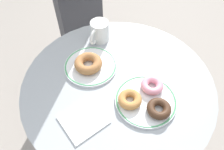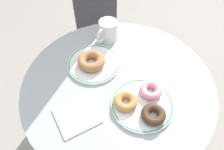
{
  "view_description": "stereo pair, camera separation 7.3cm",
  "coord_description": "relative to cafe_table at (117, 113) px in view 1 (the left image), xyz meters",
  "views": [
    {
      "loc": [
        0.38,
        -0.31,
        1.38
      ],
      "look_at": [
        -0.01,
        -0.02,
        0.78
      ],
      "focal_mm": 34.97,
      "sensor_mm": 36.0,
      "label": 1
    },
    {
      "loc": [
        0.42,
        -0.25,
        1.38
      ],
      "look_at": [
        -0.01,
        -0.02,
        0.78
      ],
      "focal_mm": 34.97,
      "sensor_mm": 36.0,
      "label": 2
    }
  ],
  "objects": [
    {
      "name": "cafe_table",
      "position": [
        0.0,
        0.0,
        0.0
      ],
      "size": [
        0.72,
        0.72,
        0.73
      ],
      "color": "#999EA3",
      "rests_on": "ground"
    },
    {
      "name": "paper_napkin",
      "position": [
        0.06,
        -0.19,
        0.24
      ],
      "size": [
        0.12,
        0.13,
        0.01
      ],
      "primitive_type": "cube",
      "rotation": [
        0.0,
        0.0,
        0.01
      ],
      "color": "white",
      "rests_on": "cafe_table"
    },
    {
      "name": "plate_right",
      "position": [
        0.12,
        0.02,
        0.24
      ],
      "size": [
        0.21,
        0.21,
        0.01
      ],
      "color": "white",
      "rests_on": "cafe_table"
    },
    {
      "name": "donut_chocolate",
      "position": [
        0.18,
        0.03,
        0.26
      ],
      "size": [
        0.1,
        0.1,
        0.03
      ],
      "primitive_type": "torus",
      "rotation": [
        0.0,
        0.0,
        0.28
      ],
      "color": "#422819",
      "rests_on": "plate_right"
    },
    {
      "name": "coffee_mug",
      "position": [
        -0.23,
        0.08,
        0.28
      ],
      "size": [
        0.08,
        0.11,
        0.09
      ],
      "color": "white",
      "rests_on": "cafe_table"
    },
    {
      "name": "donut_pink_frosted",
      "position": [
        0.1,
        0.07,
        0.26
      ],
      "size": [
        0.09,
        0.09,
        0.03
      ],
      "primitive_type": "torus",
      "rotation": [
        0.0,
        0.0,
        1.44
      ],
      "color": "pink",
      "rests_on": "plate_right"
    },
    {
      "name": "plate_left",
      "position": [
        -0.12,
        -0.04,
        0.24
      ],
      "size": [
        0.21,
        0.21,
        0.01
      ],
      "color": "white",
      "rests_on": "cafe_table"
    },
    {
      "name": "donut_cinnamon",
      "position": [
        -0.12,
        -0.05,
        0.27
      ],
      "size": [
        0.14,
        0.14,
        0.03
      ],
      "primitive_type": "torus",
      "rotation": [
        0.0,
        0.0,
        4.28
      ],
      "color": "#A36B3D",
      "rests_on": "plate_left"
    },
    {
      "name": "donut_old_fashioned",
      "position": [
        0.1,
        -0.03,
        0.26
      ],
      "size": [
        0.08,
        0.08,
        0.03
      ],
      "primitive_type": "torus",
      "rotation": [
        0.0,
        0.0,
        0.0
      ],
      "color": "#BC7F42",
      "rests_on": "plate_right"
    }
  ]
}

